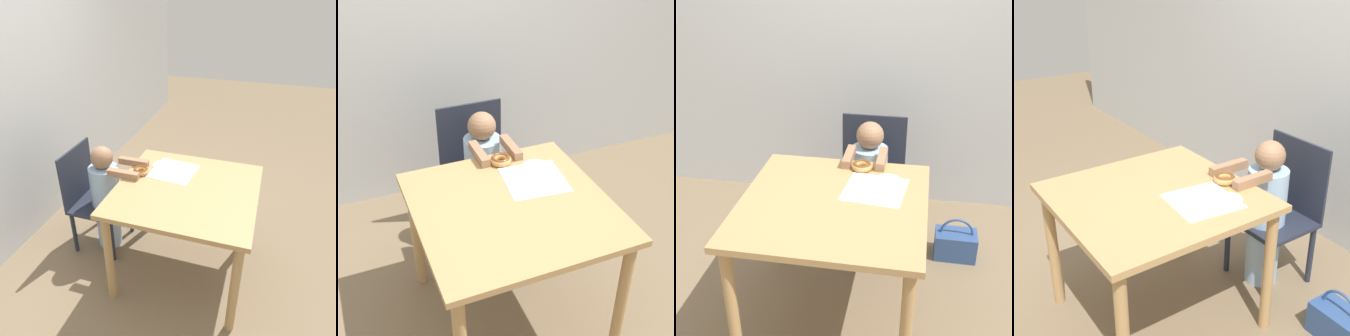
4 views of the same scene
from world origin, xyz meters
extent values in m
plane|color=#7A664C|center=(0.00, 0.00, 0.00)|extent=(12.00, 12.00, 0.00)
cube|color=silver|center=(0.00, 1.45, 1.25)|extent=(8.00, 0.05, 2.50)
cube|color=tan|center=(0.00, 0.00, 0.75)|extent=(0.96, 0.98, 0.03)
cylinder|color=tan|center=(0.42, -0.43, 0.37)|extent=(0.06, 0.06, 0.74)
cylinder|color=tan|center=(-0.42, 0.43, 0.37)|extent=(0.06, 0.06, 0.74)
cylinder|color=tan|center=(0.42, 0.43, 0.37)|extent=(0.06, 0.06, 0.74)
cube|color=#232838|center=(0.10, 0.76, 0.41)|extent=(0.44, 0.42, 0.03)
cube|color=#232838|center=(0.10, 0.96, 0.66)|extent=(0.44, 0.02, 0.47)
cylinder|color=#232838|center=(-0.09, 0.58, 0.20)|extent=(0.04, 0.04, 0.40)
cylinder|color=#232838|center=(0.29, 0.58, 0.20)|extent=(0.04, 0.04, 0.40)
cylinder|color=#232838|center=(-0.09, 0.93, 0.20)|extent=(0.04, 0.04, 0.40)
cylinder|color=#232838|center=(0.29, 0.93, 0.20)|extent=(0.04, 0.04, 0.40)
cylinder|color=#99BCE0|center=(0.10, 0.71, 0.21)|extent=(0.20, 0.20, 0.43)
cylinder|color=#99BCE0|center=(0.10, 0.71, 0.59)|extent=(0.24, 0.24, 0.34)
sphere|color=#997051|center=(0.10, 0.71, 0.85)|extent=(0.18, 0.18, 0.18)
cube|color=#997051|center=(0.00, 0.48, 0.80)|extent=(0.05, 0.24, 0.05)
cube|color=#997051|center=(0.20, 0.48, 0.80)|extent=(0.05, 0.24, 0.05)
torus|color=tan|center=(0.09, 0.38, 0.79)|extent=(0.12, 0.12, 0.04)
torus|color=brown|center=(0.09, 0.38, 0.80)|extent=(0.11, 0.11, 0.02)
cube|color=white|center=(0.20, 0.16, 0.77)|extent=(0.35, 0.35, 0.00)
cube|color=#2D4C84|center=(0.71, 0.68, 0.09)|extent=(0.28, 0.18, 0.19)
torus|color=#2D4C84|center=(0.71, 0.68, 0.19)|extent=(0.22, 0.02, 0.22)
cylinder|color=silver|center=(0.26, 0.27, 0.78)|extent=(0.14, 0.14, 0.01)
camera|label=1|loc=(-1.87, -0.46, 2.02)|focal=35.00mm
camera|label=2|loc=(-0.73, -1.71, 2.17)|focal=50.00mm
camera|label=3|loc=(0.42, -2.02, 2.02)|focal=50.00mm
camera|label=4|loc=(1.82, -1.08, 1.88)|focal=50.00mm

